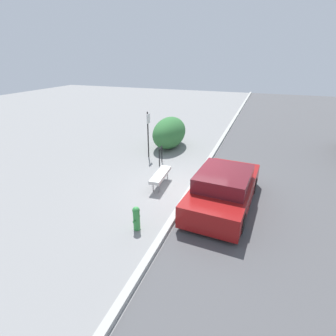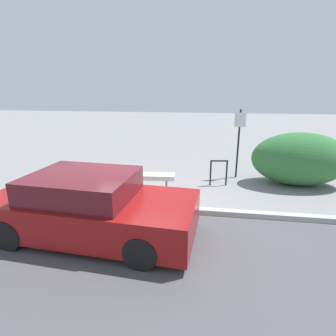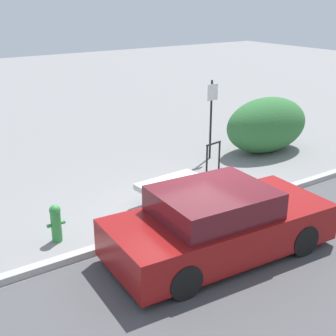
% 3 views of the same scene
% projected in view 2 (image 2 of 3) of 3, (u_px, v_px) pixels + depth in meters
% --- Properties ---
extents(ground_plane, '(60.00, 60.00, 0.00)m').
position_uv_depth(ground_plane, '(133.00, 209.00, 6.65)').
color(ground_plane, gray).
extents(curb, '(60.00, 0.20, 0.13)m').
position_uv_depth(curb, '(133.00, 206.00, 6.63)').
color(curb, '#A8A8A3').
rests_on(curb, ground_plane).
extents(bench, '(1.63, 0.51, 0.54)m').
position_uv_depth(bench, '(147.00, 176.00, 7.68)').
color(bench, gray).
rests_on(bench, ground_plane).
extents(bike_rack, '(0.55, 0.13, 0.83)m').
position_uv_depth(bike_rack, '(219.00, 170.00, 8.16)').
color(bike_rack, black).
rests_on(bike_rack, ground_plane).
extents(sign_post, '(0.36, 0.08, 2.30)m').
position_uv_depth(sign_post, '(239.00, 138.00, 8.67)').
color(sign_post, black).
rests_on(sign_post, ground_plane).
extents(fire_hydrant, '(0.36, 0.22, 0.77)m').
position_uv_depth(fire_hydrant, '(50.00, 178.00, 7.74)').
color(fire_hydrant, '#338C3F').
rests_on(fire_hydrant, ground_plane).
extents(shrub_hedge, '(2.91, 1.61, 1.67)m').
position_uv_depth(shrub_hedge, '(300.00, 159.00, 8.16)').
color(shrub_hedge, '#337038').
rests_on(shrub_hedge, ground_plane).
extents(parked_car_near, '(4.30, 2.09, 1.32)m').
position_uv_depth(parked_car_near, '(90.00, 207.00, 5.32)').
color(parked_car_near, black).
rests_on(parked_car_near, ground_plane).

